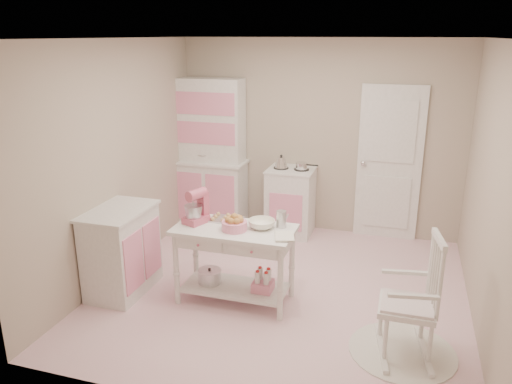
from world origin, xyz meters
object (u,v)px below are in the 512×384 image
hutch (209,153)px  base_cabinet (122,251)px  work_table (235,265)px  stove (291,201)px  bread_basket (234,226)px  rocking_chair (408,296)px  stand_mixer (195,207)px

hutch → base_cabinet: bearing=-93.4°
work_table → hutch: bearing=118.3°
stove → bread_basket: size_ratio=3.68×
rocking_chair → bread_basket: size_ratio=4.40×
hutch → base_cabinet: size_ratio=2.26×
rocking_chair → work_table: bearing=156.1°
rocking_chair → hutch: bearing=128.9°
rocking_chair → bread_basket: (-1.67, 0.37, 0.30)m
rocking_chair → stove: bearing=113.6°
hutch → work_table: 2.36m
work_table → stand_mixer: bearing=177.3°
rocking_chair → work_table: rocking_chair is taller
stove → work_table: (-0.12, -1.95, -0.06)m
base_cabinet → bread_basket: size_ratio=3.68×
stand_mixer → stove: bearing=96.0°
work_table → bread_basket: (0.02, -0.05, 0.45)m
hutch → stand_mixer: bearing=-71.6°
hutch → bread_basket: size_ratio=8.32×
hutch → stove: (1.20, -0.05, -0.58)m
rocking_chair → bread_basket: rocking_chair is taller
base_cabinet → bread_basket: base_cabinet is taller
stove → bread_basket: 2.04m
hutch → rocking_chair: bearing=-41.2°
stand_mixer → rocking_chair: bearing=9.8°
work_table → bread_basket: bread_basket is taller
work_table → base_cabinet: bearing=-172.7°
stove → work_table: 1.96m
base_cabinet → stand_mixer: 0.95m
base_cabinet → rocking_chair: bearing=-5.3°
hutch → work_table: bearing=-61.7°
stove → base_cabinet: bearing=-122.2°
stove → rocking_chair: rocking_chair is taller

